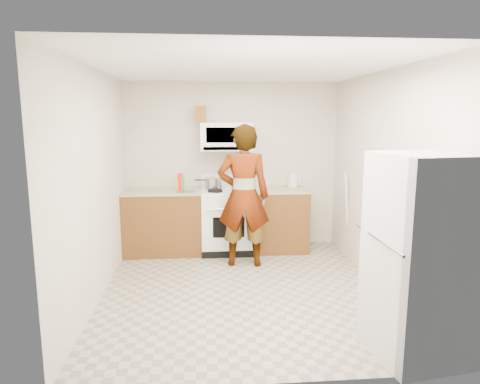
{
  "coord_description": "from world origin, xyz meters",
  "views": [
    {
      "loc": [
        -0.46,
        -4.68,
        1.97
      ],
      "look_at": [
        0.01,
        0.55,
        1.06
      ],
      "focal_mm": 32.0,
      "sensor_mm": 36.0,
      "label": 1
    }
  ],
  "objects": [
    {
      "name": "tray",
      "position": [
        0.09,
        1.38,
        0.96
      ],
      "size": [
        0.26,
        0.18,
        0.05
      ],
      "primitive_type": "cube",
      "rotation": [
        0.0,
        0.0,
        -0.07
      ],
      "color": "white",
      "rests_on": "gas_range"
    },
    {
      "name": "saucepan",
      "position": [
        -0.29,
        1.58,
        1.02
      ],
      "size": [
        0.33,
        0.33,
        0.14
      ],
      "primitive_type": "cylinder",
      "rotation": [
        0.0,
        0.0,
        0.42
      ],
      "color": "#ABABAF",
      "rests_on": "gas_range"
    },
    {
      "name": "counter_right",
      "position": [
        0.68,
        1.49,
        0.92
      ],
      "size": [
        0.82,
        0.64,
        0.03
      ],
      "primitive_type": "cube",
      "color": "tan",
      "rests_on": "cabinet_right"
    },
    {
      "name": "cabinet_left",
      "position": [
        -1.04,
        1.49,
        0.45
      ],
      "size": [
        1.12,
        0.62,
        0.9
      ],
      "primitive_type": "cube",
      "color": "brown",
      "rests_on": "floor"
    },
    {
      "name": "bottle_spray",
      "position": [
        -0.77,
        1.38,
        1.06
      ],
      "size": [
        0.09,
        0.09,
        0.26
      ],
      "primitive_type": "cylinder",
      "rotation": [
        0.0,
        0.0,
        0.16
      ],
      "color": "red",
      "rests_on": "counter_left"
    },
    {
      "name": "bottle_green_cap",
      "position": [
        -0.75,
        1.38,
        1.04
      ],
      "size": [
        0.08,
        0.08,
        0.2
      ],
      "primitive_type": "cylinder",
      "rotation": [
        0.0,
        0.0,
        -0.41
      ],
      "color": "#188623",
      "rests_on": "counter_left"
    },
    {
      "name": "right_wall",
      "position": [
        1.59,
        0.0,
        1.25
      ],
      "size": [
        0.02,
        3.6,
        2.5
      ],
      "primitive_type": "cube",
      "color": "beige",
      "rests_on": "floor"
    },
    {
      "name": "cabinet_right",
      "position": [
        0.68,
        1.49,
        0.45
      ],
      "size": [
        0.8,
        0.62,
        0.9
      ],
      "primitive_type": "cube",
      "color": "brown",
      "rests_on": "floor"
    },
    {
      "name": "kettle",
      "position": [
        0.91,
        1.62,
        1.02
      ],
      "size": [
        0.17,
        0.17,
        0.17
      ],
      "primitive_type": "cylinder",
      "rotation": [
        0.0,
        0.0,
        0.22
      ],
      "color": "silver",
      "rests_on": "counter_right"
    },
    {
      "name": "jug",
      "position": [
        -0.46,
        1.6,
        2.02
      ],
      "size": [
        0.15,
        0.15,
        0.24
      ],
      "primitive_type": "cube",
      "rotation": [
        0.0,
        0.0,
        -0.07
      ],
      "color": "brown",
      "rests_on": "microwave"
    },
    {
      "name": "pot_lid",
      "position": [
        -0.7,
        1.35,
        0.94
      ],
      "size": [
        0.32,
        0.32,
        0.01
      ],
      "primitive_type": "cylinder",
      "rotation": [
        0.0,
        0.0,
        0.22
      ],
      "color": "silver",
      "rests_on": "counter_left"
    },
    {
      "name": "counter_left",
      "position": [
        -1.04,
        1.49,
        0.92
      ],
      "size": [
        1.14,
        0.64,
        0.03
      ],
      "primitive_type": "cube",
      "color": "tan",
      "rests_on": "cabinet_left"
    },
    {
      "name": "microwave",
      "position": [
        -0.1,
        1.61,
        1.7
      ],
      "size": [
        0.76,
        0.38,
        0.4
      ],
      "primitive_type": "cube",
      "color": "white",
      "rests_on": "back_wall"
    },
    {
      "name": "gas_range",
      "position": [
        -0.1,
        1.48,
        0.49
      ],
      "size": [
        0.76,
        0.65,
        1.13
      ],
      "color": "white",
      "rests_on": "floor"
    },
    {
      "name": "broom",
      "position": [
        1.59,
        1.1,
        0.62
      ],
      "size": [
        0.19,
        0.21,
        1.22
      ],
      "primitive_type": "cylinder",
      "rotation": [
        0.14,
        -0.14,
        0.07
      ],
      "color": "white",
      "rests_on": "floor"
    },
    {
      "name": "fridge",
      "position": [
        1.3,
        -1.5,
        0.85
      ],
      "size": [
        0.8,
        0.8,
        1.7
      ],
      "primitive_type": "cube",
      "rotation": [
        0.0,
        0.0,
        0.15
      ],
      "color": "beige",
      "rests_on": "floor"
    },
    {
      "name": "back_wall",
      "position": [
        0.0,
        1.79,
        1.25
      ],
      "size": [
        3.2,
        0.02,
        2.5
      ],
      "primitive_type": "cube",
      "color": "beige",
      "rests_on": "floor"
    },
    {
      "name": "person",
      "position": [
        0.08,
        0.86,
        0.95
      ],
      "size": [
        0.73,
        0.52,
        1.9
      ],
      "primitive_type": "imported",
      "rotation": [
        0.0,
        0.0,
        3.04
      ],
      "color": "tan",
      "rests_on": "floor"
    },
    {
      "name": "floor",
      "position": [
        0.0,
        0.0,
        0.0
      ],
      "size": [
        3.6,
        3.6,
        0.0
      ],
      "primitive_type": "plane",
      "color": "gray",
      "rests_on": "ground"
    },
    {
      "name": "bottle_hot_sauce",
      "position": [
        -0.81,
        1.38,
        1.01
      ],
      "size": [
        0.05,
        0.05,
        0.16
      ],
      "primitive_type": "cylinder",
      "rotation": [
        0.0,
        0.0,
        0.01
      ],
      "color": "orange",
      "rests_on": "counter_left"
    }
  ]
}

